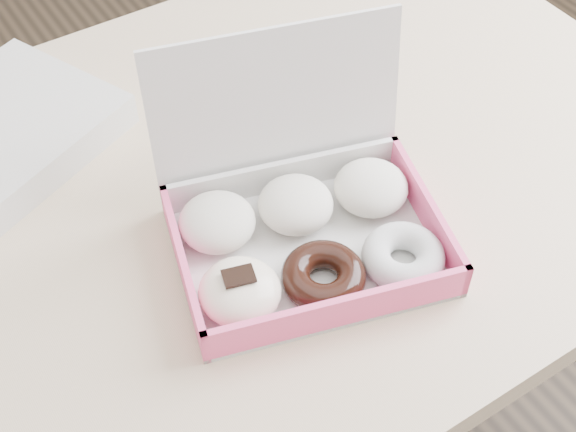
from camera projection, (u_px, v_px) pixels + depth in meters
table at (245, 220)px, 1.06m from camera, size 1.20×0.80×0.75m
donut_box at (302, 224)px, 0.90m from camera, size 0.35×0.32×0.22m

